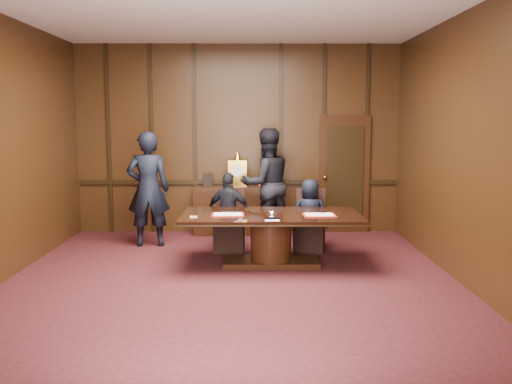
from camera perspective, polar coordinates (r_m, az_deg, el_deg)
room at (r=6.82m, az=-2.20°, el=4.28°), size 7.00×7.04×3.50m
sideboard at (r=10.06m, az=-1.93°, el=-1.72°), size 1.60×0.45×1.54m
conference_table at (r=7.93m, az=1.59°, el=-4.08°), size 2.62×1.32×0.76m
folder_left at (r=7.78m, az=-2.97°, el=-2.39°), size 0.47×0.35×0.02m
folder_right at (r=7.79m, az=6.67°, el=-2.41°), size 0.47×0.34×0.02m
inkstand at (r=7.43m, az=1.71°, el=-2.49°), size 0.20×0.14×0.12m
notepad at (r=7.64m, az=-6.59°, el=-2.61°), size 0.11×0.08×0.01m
chair_left at (r=8.84m, az=-2.81°, el=-4.30°), size 0.50×0.50×0.99m
chair_right at (r=8.88m, az=5.65°, el=-4.28°), size 0.57×0.57×0.99m
signatory_left at (r=8.70m, az=-2.86°, el=-2.16°), size 0.81×0.49×1.28m
signatory_right at (r=8.75m, az=5.69°, el=-2.45°), size 0.64×0.48×1.19m
witness_left at (r=9.23m, az=-11.28°, el=0.30°), size 0.75×0.53×1.93m
witness_right at (r=9.62m, az=1.09°, el=0.85°), size 1.17×1.05×1.97m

